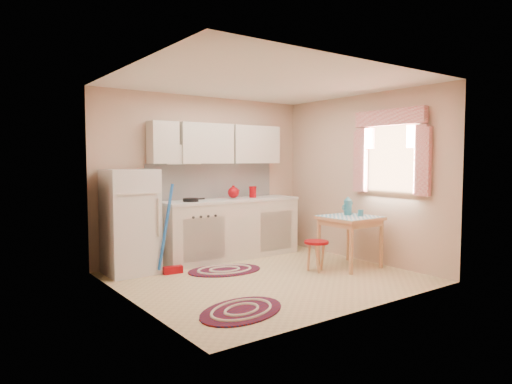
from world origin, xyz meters
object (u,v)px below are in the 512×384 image
base_cabinets (230,230)px  stool (316,256)px  fridge (130,222)px  table (350,242)px

base_cabinets → stool: bearing=-72.1°
fridge → stool: size_ratio=3.33×
base_cabinets → table: 1.84m
table → stool: 0.59m
fridge → base_cabinets: size_ratio=0.62×
fridge → base_cabinets: fridge is taller
fridge → stool: fridge is taller
fridge → table: 3.06m
fridge → base_cabinets: 1.64m
table → stool: table is taller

